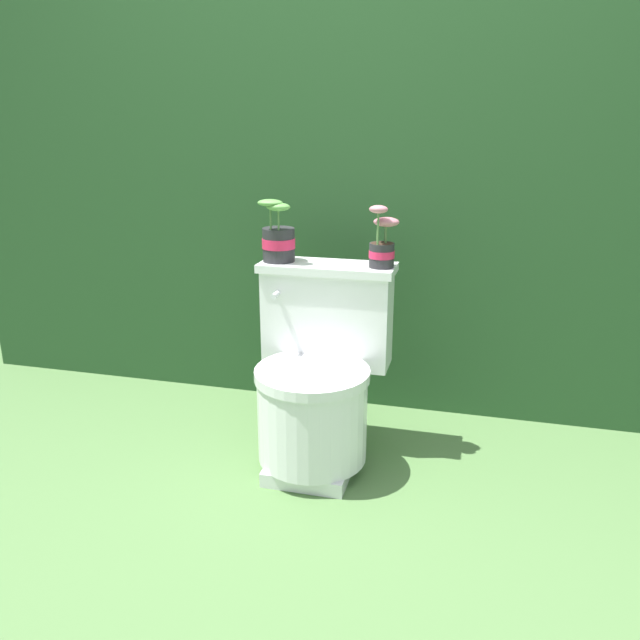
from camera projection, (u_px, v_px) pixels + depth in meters
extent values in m
plane|color=#4C703D|center=(322.00, 468.00, 2.31)|extent=(12.00, 12.00, 0.00)
cube|color=#234723|center=(378.00, 194.00, 3.08)|extent=(3.79, 1.07, 1.77)
cube|color=silver|center=(313.00, 462.00, 2.30)|extent=(0.30, 0.33, 0.05)
cylinder|color=silver|center=(312.00, 418.00, 2.24)|extent=(0.39, 0.39, 0.31)
cylinder|color=silver|center=(312.00, 374.00, 2.19)|extent=(0.41, 0.41, 0.04)
cube|color=silver|center=(327.00, 318.00, 2.35)|extent=(0.48, 0.17, 0.36)
cube|color=silver|center=(327.00, 268.00, 2.29)|extent=(0.50, 0.19, 0.03)
cylinder|color=silver|center=(275.00, 295.00, 2.26)|extent=(0.02, 0.05, 0.02)
cylinder|color=#262628|center=(279.00, 245.00, 2.31)|extent=(0.12, 0.12, 0.12)
cylinder|color=#D1234C|center=(279.00, 243.00, 2.31)|extent=(0.12, 0.12, 0.04)
cylinder|color=#332319|center=(278.00, 230.00, 2.29)|extent=(0.11, 0.11, 0.01)
cylinder|color=#4C753D|center=(278.00, 220.00, 2.23)|extent=(0.01, 0.01, 0.07)
ellipsoid|color=#569342|center=(278.00, 207.00, 2.22)|extent=(0.09, 0.06, 0.03)
cylinder|color=#4C753D|center=(271.00, 218.00, 2.24)|extent=(0.01, 0.01, 0.09)
ellipsoid|color=#569342|center=(270.00, 203.00, 2.22)|extent=(0.09, 0.07, 0.03)
cylinder|color=#262628|center=(382.00, 255.00, 2.22)|extent=(0.09, 0.09, 0.09)
cylinder|color=#D1234C|center=(382.00, 254.00, 2.22)|extent=(0.09, 0.09, 0.03)
cylinder|color=#332319|center=(382.00, 245.00, 2.21)|extent=(0.08, 0.08, 0.01)
cylinder|color=#4C753D|center=(378.00, 227.00, 2.21)|extent=(0.01, 0.01, 0.11)
ellipsoid|color=#B26B75|center=(378.00, 210.00, 2.19)|extent=(0.06, 0.04, 0.02)
cylinder|color=#4C753D|center=(385.00, 233.00, 2.22)|extent=(0.01, 0.01, 0.06)
ellipsoid|color=#B26B75|center=(386.00, 223.00, 2.21)|extent=(0.06, 0.04, 0.02)
cylinder|color=#4C753D|center=(378.00, 228.00, 2.16)|extent=(0.01, 0.01, 0.11)
ellipsoid|color=#B26B75|center=(379.00, 209.00, 2.14)|extent=(0.07, 0.05, 0.03)
cylinder|color=#4C753D|center=(386.00, 234.00, 2.20)|extent=(0.01, 0.01, 0.06)
ellipsoid|color=#B26B75|center=(386.00, 222.00, 2.18)|extent=(0.09, 0.06, 0.03)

